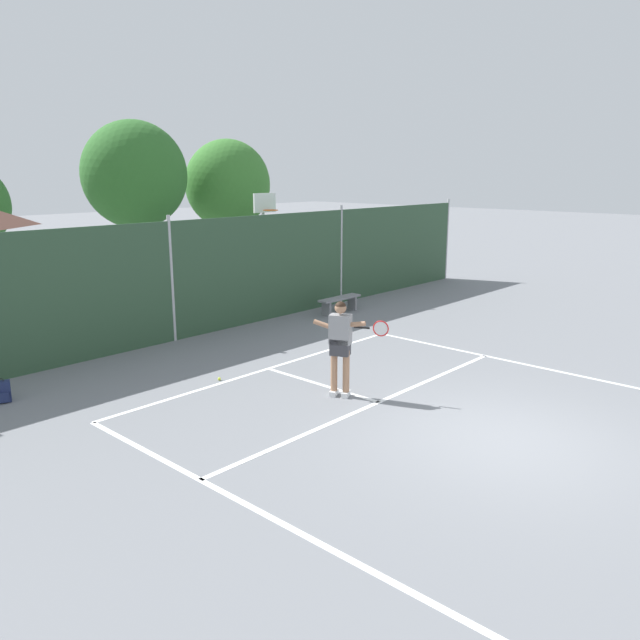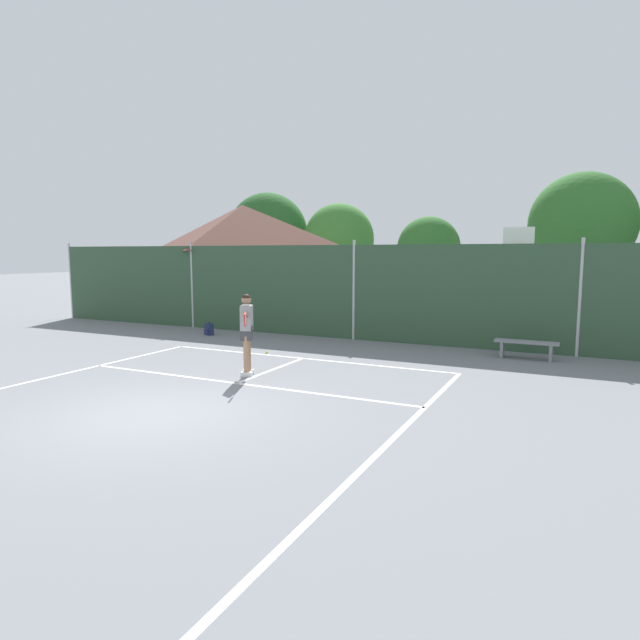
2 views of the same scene
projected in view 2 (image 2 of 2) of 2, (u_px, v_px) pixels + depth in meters
name	position (u px, v px, depth m)	size (l,w,h in m)	color
ground_plane	(154.00, 415.00, 9.24)	(120.00, 120.00, 0.00)	slate
court_markings	(179.00, 405.00, 9.81)	(8.30, 11.10, 0.01)	white
chainlink_fence	(354.00, 292.00, 17.07)	(26.09, 0.09, 3.17)	#2D4C33
basketball_hoop	(517.00, 268.00, 16.43)	(0.90, 0.67, 3.55)	#9E9EA3
clubhouse_building	(244.00, 259.00, 23.09)	(7.30, 5.52, 4.79)	silver
treeline_backdrop	(445.00, 234.00, 27.29)	(26.71, 4.38, 6.43)	brown
tennis_player	(247.00, 327.00, 12.07)	(0.74, 1.29, 1.85)	silver
tennis_ball	(267.00, 352.00, 14.82)	(0.07, 0.07, 0.07)	#CCE033
backpack_navy	(209.00, 329.00, 18.10)	(0.33, 0.32, 0.46)	navy
courtside_bench	(526.00, 345.00, 14.02)	(1.60, 0.36, 0.48)	gray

